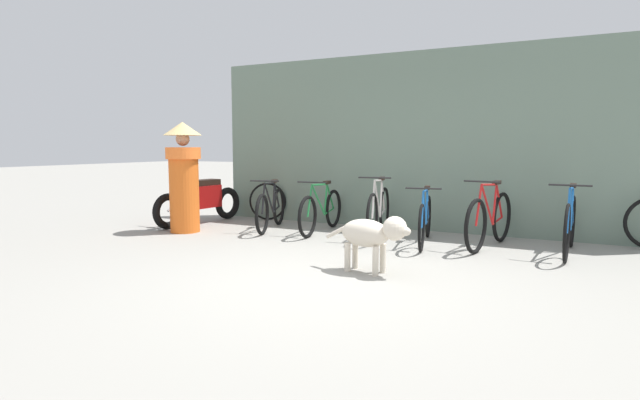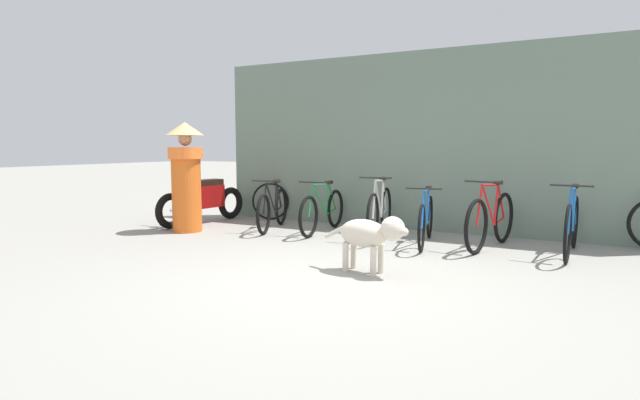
{
  "view_description": "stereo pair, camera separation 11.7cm",
  "coord_description": "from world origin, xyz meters",
  "views": [
    {
      "loc": [
        2.14,
        -4.45,
        1.35
      ],
      "look_at": [
        -0.74,
        1.27,
        0.65
      ],
      "focal_mm": 28.0,
      "sensor_mm": 36.0,
      "label": 1
    },
    {
      "loc": [
        2.25,
        -4.39,
        1.35
      ],
      "look_at": [
        -0.74,
        1.27,
        0.65
      ],
      "focal_mm": 28.0,
      "sensor_mm": 36.0,
      "label": 2
    }
  ],
  "objects": [
    {
      "name": "bicycle_2",
      "position": [
        -0.35,
        2.39,
        0.38
      ],
      "size": [
        0.46,
        1.65,
        0.92
      ],
      "rotation": [
        0.0,
        0.0,
        -1.4
      ],
      "color": "black",
      "rests_on": "ground"
    },
    {
      "name": "bicycle_5",
      "position": [
        2.16,
        2.39,
        0.38
      ],
      "size": [
        0.46,
        1.74,
        0.9
      ],
      "rotation": [
        0.0,
        0.0,
        -1.63
      ],
      "color": "black",
      "rests_on": "ground"
    },
    {
      "name": "ground_plane",
      "position": [
        0.0,
        0.0,
        0.0
      ],
      "size": [
        60.0,
        60.0,
        0.0
      ],
      "primitive_type": "plane",
      "color": "gray"
    },
    {
      "name": "bicycle_1",
      "position": [
        -1.31,
        2.44,
        0.34
      ],
      "size": [
        0.46,
        1.69,
        0.82
      ],
      "rotation": [
        0.0,
        0.0,
        -1.5
      ],
      "color": "black",
      "rests_on": "ground"
    },
    {
      "name": "motorcycle",
      "position": [
        -3.59,
        2.27,
        0.42
      ],
      "size": [
        0.58,
        1.97,
        1.07
      ],
      "rotation": [
        0.0,
        0.0,
        -1.68
      ],
      "color": "black",
      "rests_on": "ground"
    },
    {
      "name": "person_in_robes",
      "position": [
        -3.25,
        1.52,
        0.92
      ],
      "size": [
        0.73,
        0.73,
        1.71
      ],
      "rotation": [
        0.0,
        0.0,
        3.44
      ],
      "color": "orange",
      "rests_on": "ground"
    },
    {
      "name": "bicycle_3",
      "position": [
        0.38,
        2.24,
        0.34
      ],
      "size": [
        0.47,
        1.69,
        0.81
      ],
      "rotation": [
        0.0,
        0.0,
        -1.39
      ],
      "color": "black",
      "rests_on": "ground"
    },
    {
      "name": "bicycle_0",
      "position": [
        -2.15,
        2.31,
        0.34
      ],
      "size": [
        0.58,
        1.57,
        0.82
      ],
      "rotation": [
        0.0,
        0.0,
        -1.28
      ],
      "color": "black",
      "rests_on": "ground"
    },
    {
      "name": "stray_dog",
      "position": [
        0.3,
        0.43,
        0.42
      ],
      "size": [
        1.02,
        0.38,
        0.63
      ],
      "rotation": [
        0.0,
        0.0,
        6.14
      ],
      "color": "beige",
      "rests_on": "ground"
    },
    {
      "name": "shop_wall_back",
      "position": [
        0.0,
        3.42,
        1.41
      ],
      "size": [
        7.3,
        0.2,
        2.82
      ],
      "color": "slate",
      "rests_on": "ground"
    },
    {
      "name": "spare_tire_right",
      "position": [
        -2.77,
        3.17,
        0.34
      ],
      "size": [
        0.65,
        0.29,
        0.68
      ],
      "rotation": [
        0.0,
        0.0,
        0.39
      ],
      "color": "black",
      "rests_on": "ground"
    },
    {
      "name": "bicycle_4",
      "position": [
        1.21,
        2.4,
        0.37
      ],
      "size": [
        0.48,
        1.68,
        0.91
      ],
      "rotation": [
        0.0,
        0.0,
        -1.76
      ],
      "color": "black",
      "rests_on": "ground"
    }
  ]
}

